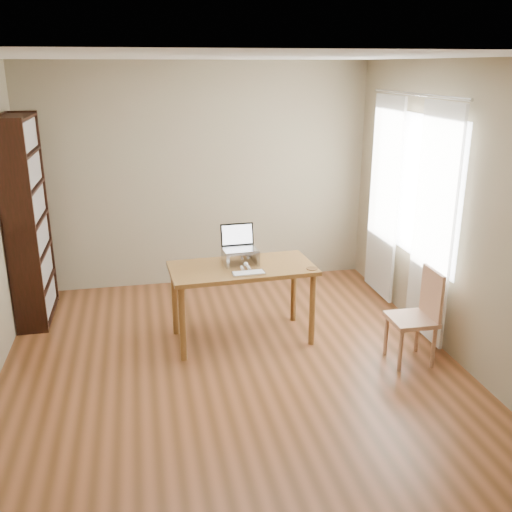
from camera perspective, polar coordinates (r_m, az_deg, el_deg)
The scene contains 10 objects.
room at distance 4.62m, azimuth -2.10°, elevation 2.95°, with size 4.04×4.54×2.64m.
bookshelf at distance 6.21m, azimuth -21.86°, elevation 3.30°, with size 0.30×0.90×2.10m.
curtains at distance 5.96m, azimuth 14.83°, elevation 4.63°, with size 0.03×1.90×2.25m.
desk at distance 5.38m, azimuth -1.41°, elevation -2.07°, with size 1.38×0.74×0.75m.
laptop_stand at distance 5.39m, azimuth -1.57°, elevation 0.07°, with size 0.32×0.25×0.13m.
laptop at distance 5.41m, azimuth -1.69°, elevation 1.33°, with size 0.33×0.28×0.23m.
keyboard at distance 5.14m, azimuth -0.75°, elevation -1.73°, with size 0.30×0.14×0.02m.
coaster at distance 5.30m, azimuth 5.63°, elevation -1.26°, with size 0.10×0.10×0.01m, color brown.
cat at distance 5.43m, azimuth -1.43°, elevation -0.08°, with size 0.23×0.47×0.13m.
chair at distance 5.25m, azimuth 15.97°, elevation -5.54°, with size 0.39×0.39×0.86m.
Camera 1 is at (-0.71, -4.37, 2.54)m, focal length 40.00 mm.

